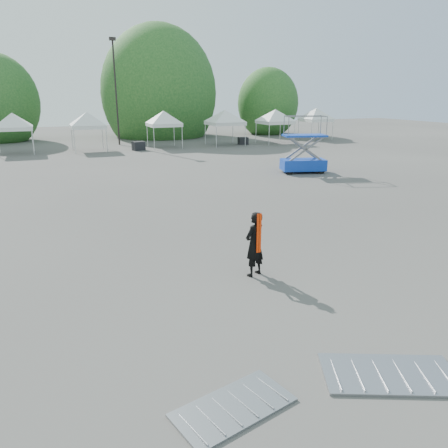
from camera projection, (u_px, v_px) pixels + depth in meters
name	position (u px, v px, depth m)	size (l,w,h in m)	color
ground	(199.00, 258.00, 13.45)	(120.00, 120.00, 0.00)	#474442
light_pole_east	(116.00, 86.00, 41.25)	(0.60, 0.25, 9.80)	black
tree_mid_e	(159.00, 93.00, 49.84)	(5.12, 5.12, 7.79)	#382314
tree_far_e	(268.00, 104.00, 53.20)	(3.84, 3.84, 5.84)	#382314
tent_d	(12.00, 116.00, 35.63)	(4.10, 4.10, 3.88)	silver
tent_e	(87.00, 115.00, 37.47)	(4.02, 4.02, 3.88)	silver
tent_f	(164.00, 114.00, 39.69)	(3.97, 3.97, 3.88)	silver
tent_g	(225.00, 113.00, 41.64)	(4.48, 4.48, 3.88)	silver
tent_h	(275.00, 112.00, 43.10)	(4.25, 4.25, 3.88)	silver
tent_extra_8	(316.00, 111.00, 46.64)	(3.98, 3.98, 3.88)	silver
man	(255.00, 244.00, 11.94)	(0.79, 0.67, 1.82)	black
scissor_lift	(304.00, 145.00, 27.35)	(3.00, 2.07, 3.53)	#0C28A7
barrier_left	(233.00, 407.00, 7.03)	(2.13, 1.41, 0.06)	#919398
barrier_mid	(390.00, 374.00, 7.85)	(2.66, 2.07, 0.08)	#919398
crate_mid	(139.00, 146.00, 38.50)	(1.00, 0.78, 0.78)	black
crate_east	(243.00, 141.00, 42.89)	(0.91, 0.71, 0.71)	black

